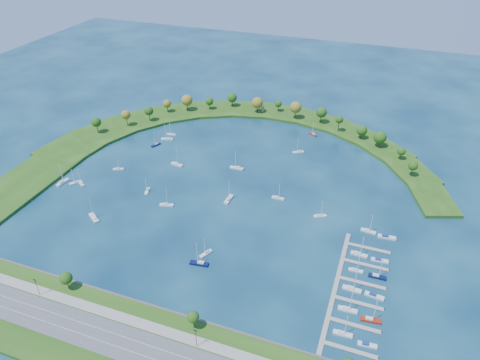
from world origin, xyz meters
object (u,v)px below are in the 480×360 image
(moored_boat_0, at_px, (199,263))
(docked_boat_8, at_px, (359,254))
(docked_boat_0, at_px, (343,333))
(docked_boat_9, at_px, (379,260))
(moored_boat_18, at_px, (81,183))
(moored_boat_14, at_px, (94,217))
(moored_boat_17, at_px, (177,164))
(moored_boat_4, at_px, (320,215))
(moored_boat_15, at_px, (237,168))
(docked_boat_10, at_px, (368,231))
(docked_boat_7, at_px, (377,276))
(moored_boat_13, at_px, (166,205))
(moored_boat_5, at_px, (313,134))
(docked_boat_5, at_px, (374,296))
(moored_boat_8, at_px, (206,253))
(moored_boat_1, at_px, (63,182))
(moored_boat_7, at_px, (75,182))
(moored_boat_10, at_px, (171,134))
(moored_boat_11, at_px, (167,139))
(moored_boat_16, at_px, (278,198))
(docked_boat_1, at_px, (367,345))
(docked_boat_4, at_px, (352,289))
(docked_boat_6, at_px, (356,270))
(moored_boat_3, at_px, (156,144))
(moored_boat_9, at_px, (298,152))
(harbor_tower, at_px, (263,109))
(moored_boat_2, at_px, (229,199))
(docked_boat_11, at_px, (387,237))
(moored_boat_12, at_px, (147,191))
(dock_system, at_px, (351,290))

(moored_boat_0, height_order, docked_boat_8, moored_boat_0)
(docked_boat_0, distance_m, docked_boat_9, 52.54)
(moored_boat_18, relative_size, docked_boat_9, 1.29)
(moored_boat_14, xyz_separation_m, moored_boat_17, (17.81, 69.90, -0.06))
(moored_boat_4, distance_m, moored_boat_14, 130.93)
(moored_boat_15, xyz_separation_m, docked_boat_8, (89.37, -57.87, -0.03))
(moored_boat_17, relative_size, docked_boat_10, 1.07)
(docked_boat_7, bearing_deg, moored_boat_13, 170.92)
(moored_boat_5, bearing_deg, docked_boat_10, 148.93)
(docked_boat_5, bearing_deg, moored_boat_15, 146.22)
(moored_boat_8, bearing_deg, moored_boat_4, 162.07)
(moored_boat_1, relative_size, moored_boat_14, 0.94)
(moored_boat_7, height_order, moored_boat_10, moored_boat_7)
(moored_boat_10, bearing_deg, moored_boat_11, 89.22)
(moored_boat_17, bearing_deg, moored_boat_0, -47.42)
(moored_boat_7, bearing_deg, docked_boat_5, 115.75)
(moored_boat_4, height_order, docked_boat_10, docked_boat_10)
(moored_boat_16, bearing_deg, moored_boat_5, 88.32)
(moored_boat_7, relative_size, docked_boat_1, 1.35)
(moored_boat_7, bearing_deg, docked_boat_4, 115.40)
(moored_boat_1, bearing_deg, docked_boat_4, -90.79)
(docked_boat_8, bearing_deg, moored_boat_10, 154.83)
(moored_boat_1, distance_m, moored_boat_14, 47.98)
(docked_boat_6, distance_m, docked_boat_10, 33.08)
(moored_boat_10, xyz_separation_m, docked_boat_0, (154.43, -139.42, 0.04))
(moored_boat_3, relative_size, moored_boat_11, 0.88)
(moored_boat_9, height_order, docked_boat_4, docked_boat_4)
(harbor_tower, distance_m, moored_boat_7, 165.32)
(moored_boat_10, bearing_deg, moored_boat_17, 116.71)
(moored_boat_3, height_order, moored_boat_16, moored_boat_16)
(moored_boat_2, relative_size, docked_boat_6, 1.33)
(moored_boat_0, xyz_separation_m, moored_boat_9, (19.70, 128.58, -0.07))
(docked_boat_5, distance_m, docked_boat_11, 45.14)
(docked_boat_7, bearing_deg, moored_boat_5, 112.75)
(moored_boat_9, height_order, moored_boat_18, moored_boat_9)
(moored_boat_18, bearing_deg, moored_boat_15, -114.41)
(moored_boat_14, bearing_deg, docked_boat_1, -157.64)
(docked_boat_4, bearing_deg, moored_boat_13, 167.84)
(docked_boat_0, bearing_deg, moored_boat_11, 137.89)
(moored_boat_0, relative_size, docked_boat_7, 1.11)
(moored_boat_10, relative_size, docked_boat_6, 1.01)
(moored_boat_1, bearing_deg, moored_boat_17, -44.73)
(moored_boat_2, distance_m, docked_boat_7, 98.30)
(docked_boat_0, bearing_deg, moored_boat_12, 152.19)
(dock_system, height_order, moored_boat_2, moored_boat_2)
(moored_boat_1, relative_size, docked_boat_5, 1.51)
(moored_boat_7, xyz_separation_m, moored_boat_10, (26.96, 81.68, -0.01))
(docked_boat_1, bearing_deg, docked_boat_4, 104.70)
(moored_boat_12, height_order, moored_boat_13, moored_boat_13)
(moored_boat_10, bearing_deg, moored_boat_3, 75.64)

